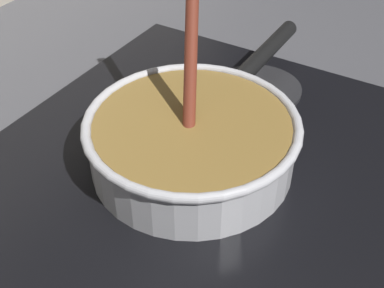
% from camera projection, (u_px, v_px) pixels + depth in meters
% --- Properties ---
extents(hob_plate, '(0.56, 0.48, 0.01)m').
position_uv_depth(hob_plate, '(192.00, 168.00, 0.59)').
color(hob_plate, black).
rests_on(hob_plate, ground).
extents(burner_ring, '(0.20, 0.20, 0.01)m').
position_uv_depth(burner_ring, '(192.00, 161.00, 0.58)').
color(burner_ring, '#592D0C').
rests_on(burner_ring, hob_plate).
extents(spare_burner, '(0.12, 0.12, 0.01)m').
position_uv_depth(spare_burner, '(258.00, 88.00, 0.70)').
color(spare_burner, '#262628').
rests_on(spare_burner, hob_plate).
extents(cooking_pan, '(0.40, 0.24, 0.24)m').
position_uv_depth(cooking_pan, '(193.00, 139.00, 0.56)').
color(cooking_pan, silver).
rests_on(cooking_pan, hob_plate).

